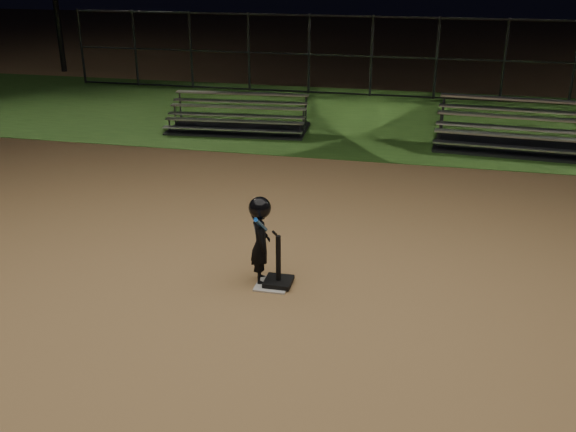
{
  "coord_description": "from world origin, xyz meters",
  "views": [
    {
      "loc": [
        1.96,
        -7.75,
        4.34
      ],
      "look_at": [
        0.0,
        1.0,
        0.65
      ],
      "focal_mm": 40.38,
      "sensor_mm": 36.0,
      "label": 1
    }
  ],
  "objects_px": {
    "batting_tee": "(278,275)",
    "child_batter": "(260,238)",
    "home_plate": "(272,285)",
    "bleacher_left": "(238,123)",
    "bleacher_right": "(528,140)"
  },
  "relations": [
    {
      "from": "home_plate",
      "to": "bleacher_left",
      "type": "xyz_separation_m",
      "value": [
        -2.89,
        8.01,
        0.17
      ]
    },
    {
      "from": "batting_tee",
      "to": "bleacher_left",
      "type": "bearing_deg",
      "value": 110.46
    },
    {
      "from": "child_batter",
      "to": "bleacher_right",
      "type": "distance_m",
      "value": 8.96
    },
    {
      "from": "home_plate",
      "to": "child_batter",
      "type": "relative_size",
      "value": 0.35
    },
    {
      "from": "batting_tee",
      "to": "bleacher_right",
      "type": "xyz_separation_m",
      "value": [
        4.18,
        7.82,
        0.06
      ]
    },
    {
      "from": "bleacher_left",
      "to": "bleacher_right",
      "type": "height_order",
      "value": "bleacher_right"
    },
    {
      "from": "home_plate",
      "to": "batting_tee",
      "type": "height_order",
      "value": "batting_tee"
    },
    {
      "from": "batting_tee",
      "to": "child_batter",
      "type": "distance_m",
      "value": 0.59
    },
    {
      "from": "child_batter",
      "to": "bleacher_left",
      "type": "bearing_deg",
      "value": 0.27
    },
    {
      "from": "home_plate",
      "to": "bleacher_left",
      "type": "distance_m",
      "value": 8.51
    },
    {
      "from": "child_batter",
      "to": "bleacher_left",
      "type": "relative_size",
      "value": 0.35
    },
    {
      "from": "home_plate",
      "to": "child_batter",
      "type": "xyz_separation_m",
      "value": [
        -0.19,
        0.09,
        0.66
      ]
    },
    {
      "from": "bleacher_right",
      "to": "bleacher_left",
      "type": "bearing_deg",
      "value": -177.11
    },
    {
      "from": "child_batter",
      "to": "bleacher_left",
      "type": "distance_m",
      "value": 8.38
    },
    {
      "from": "child_batter",
      "to": "bleacher_left",
      "type": "xyz_separation_m",
      "value": [
        -2.71,
        7.91,
        -0.49
      ]
    }
  ]
}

